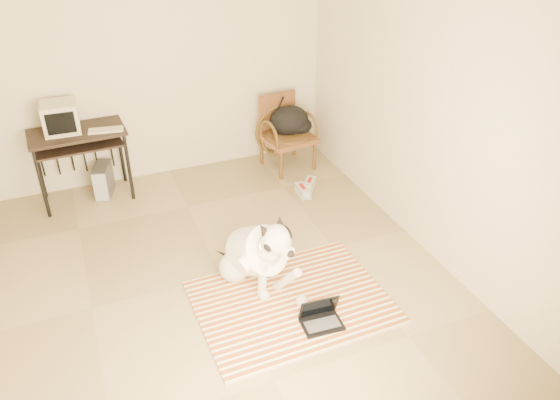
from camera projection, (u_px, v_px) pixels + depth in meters
floor at (222, 276)px, 5.08m from camera, size 4.50×4.50×0.00m
wall_back at (157, 65)px, 6.17m from camera, size 4.50×0.00×4.50m
wall_front at (344, 331)px, 2.60m from camera, size 4.50×0.00×4.50m
wall_right at (422, 109)px, 5.03m from camera, size 0.00×4.50×4.50m
rug at (292, 302)px, 4.76m from camera, size 1.65×1.28×0.02m
dog at (257, 254)px, 4.82m from camera, size 0.62×1.06×0.83m
laptop at (321, 317)px, 4.50m from camera, size 0.35×0.26×0.23m
computer_desk at (78, 141)px, 5.91m from camera, size 1.03×0.60×0.83m
crt_monitor at (60, 117)px, 5.77m from camera, size 0.37×0.36×0.32m
desk_keyboard at (106, 130)px, 5.86m from camera, size 0.38×0.19×0.02m
pc_tower at (103, 180)px, 6.28m from camera, size 0.26×0.41×0.36m
rattan_chair at (286, 133)px, 6.77m from camera, size 0.66×0.65×0.89m
backpack at (291, 121)px, 6.74m from camera, size 0.53×0.41×0.37m
sneaker_left at (303, 191)px, 6.34m from camera, size 0.13×0.29×0.10m
sneaker_right at (309, 184)px, 6.47m from camera, size 0.25×0.28×0.09m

